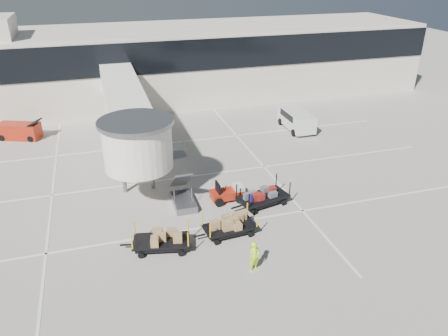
{
  "coord_description": "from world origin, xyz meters",
  "views": [
    {
      "loc": [
        -6.12,
        -20.15,
        15.24
      ],
      "look_at": [
        1.7,
        5.78,
        2.0
      ],
      "focal_mm": 35.0,
      "sensor_mm": 36.0,
      "label": 1
    }
  ],
  "objects_px": {
    "suitcase_cart": "(261,197)",
    "minivan": "(296,118)",
    "belt_loader": "(20,131)",
    "box_cart_near": "(229,227)",
    "ground_worker": "(254,257)",
    "box_cart_far": "(161,242)",
    "baggage_tug": "(228,193)"
  },
  "relations": [
    {
      "from": "suitcase_cart",
      "to": "minivan",
      "type": "xyz_separation_m",
      "value": [
        8.38,
        12.53,
        0.51
      ]
    },
    {
      "from": "belt_loader",
      "to": "box_cart_near",
      "type": "bearing_deg",
      "value": -33.89
    },
    {
      "from": "ground_worker",
      "to": "minivan",
      "type": "relative_size",
      "value": 0.38
    },
    {
      "from": "ground_worker",
      "to": "belt_loader",
      "type": "distance_m",
      "value": 27.69
    },
    {
      "from": "ground_worker",
      "to": "minivan",
      "type": "xyz_separation_m",
      "value": [
        11.22,
        18.79,
        0.19
      ]
    },
    {
      "from": "box_cart_near",
      "to": "box_cart_far",
      "type": "relative_size",
      "value": 0.96
    },
    {
      "from": "suitcase_cart",
      "to": "box_cart_far",
      "type": "xyz_separation_m",
      "value": [
        -7.32,
        -3.04,
        -0.01
      ]
    },
    {
      "from": "box_cart_far",
      "to": "ground_worker",
      "type": "distance_m",
      "value": 5.53
    },
    {
      "from": "box_cart_far",
      "to": "minivan",
      "type": "relative_size",
      "value": 0.84
    },
    {
      "from": "ground_worker",
      "to": "belt_loader",
      "type": "height_order",
      "value": "belt_loader"
    },
    {
      "from": "suitcase_cart",
      "to": "baggage_tug",
      "type": "bearing_deg",
      "value": 134.6
    },
    {
      "from": "minivan",
      "to": "ground_worker",
      "type": "bearing_deg",
      "value": -120.35
    },
    {
      "from": "box_cart_far",
      "to": "minivan",
      "type": "bearing_deg",
      "value": 56.79
    },
    {
      "from": "box_cart_near",
      "to": "belt_loader",
      "type": "relative_size",
      "value": 0.92
    },
    {
      "from": "baggage_tug",
      "to": "box_cart_near",
      "type": "bearing_deg",
      "value": -107.78
    },
    {
      "from": "baggage_tug",
      "to": "box_cart_far",
      "type": "height_order",
      "value": "box_cart_far"
    },
    {
      "from": "baggage_tug",
      "to": "box_cart_near",
      "type": "distance_m",
      "value": 4.2
    },
    {
      "from": "box_cart_near",
      "to": "ground_worker",
      "type": "xyz_separation_m",
      "value": [
        0.32,
        -3.49,
        0.31
      ]
    },
    {
      "from": "ground_worker",
      "to": "minivan",
      "type": "height_order",
      "value": "minivan"
    },
    {
      "from": "ground_worker",
      "to": "belt_loader",
      "type": "relative_size",
      "value": 0.43
    },
    {
      "from": "suitcase_cart",
      "to": "belt_loader",
      "type": "relative_size",
      "value": 1.02
    },
    {
      "from": "belt_loader",
      "to": "ground_worker",
      "type": "bearing_deg",
      "value": -37.4
    },
    {
      "from": "baggage_tug",
      "to": "box_cart_far",
      "type": "distance_m",
      "value": 6.85
    },
    {
      "from": "suitcase_cart",
      "to": "belt_loader",
      "type": "height_order",
      "value": "belt_loader"
    },
    {
      "from": "box_cart_far",
      "to": "ground_worker",
      "type": "relative_size",
      "value": 2.24
    },
    {
      "from": "ground_worker",
      "to": "belt_loader",
      "type": "bearing_deg",
      "value": 100.17
    },
    {
      "from": "minivan",
      "to": "belt_loader",
      "type": "bearing_deg",
      "value": 169.25
    },
    {
      "from": "belt_loader",
      "to": "minivan",
      "type": "bearing_deg",
      "value": 10.75
    },
    {
      "from": "box_cart_near",
      "to": "ground_worker",
      "type": "bearing_deg",
      "value": -89.75
    },
    {
      "from": "suitcase_cart",
      "to": "minivan",
      "type": "bearing_deg",
      "value": 43.05
    },
    {
      "from": "suitcase_cart",
      "to": "box_cart_near",
      "type": "xyz_separation_m",
      "value": [
        -3.16,
        -2.77,
        0.01
      ]
    },
    {
      "from": "suitcase_cart",
      "to": "ground_worker",
      "type": "relative_size",
      "value": 2.37
    }
  ]
}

